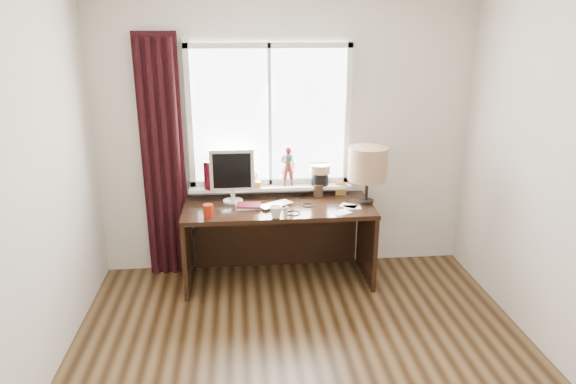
{
  "coord_description": "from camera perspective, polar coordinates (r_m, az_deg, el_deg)",
  "views": [
    {
      "loc": [
        -0.43,
        -2.7,
        2.31
      ],
      "look_at": [
        -0.05,
        1.25,
        1.0
      ],
      "focal_mm": 32.0,
      "sensor_mm": 36.0,
      "label": 1
    }
  ],
  "objects": [
    {
      "name": "mug",
      "position": [
        4.32,
        -1.36,
        -2.18
      ],
      "size": [
        0.14,
        0.14,
        0.11
      ],
      "primitive_type": "imported",
      "rotation": [
        0.0,
        0.0,
        0.54
      ],
      "color": "white",
      "rests_on": "desk"
    },
    {
      "name": "table_lamp",
      "position": [
        4.63,
        8.85,
        3.05
      ],
      "size": [
        0.35,
        0.35,
        0.52
      ],
      "color": "black",
      "rests_on": "desk"
    },
    {
      "name": "monitor",
      "position": [
        4.65,
        -6.24,
        2.16
      ],
      "size": [
        0.4,
        0.18,
        0.49
      ],
      "color": "beige",
      "rests_on": "desk"
    },
    {
      "name": "curtain",
      "position": [
        4.81,
        -13.72,
        3.36
      ],
      "size": [
        0.38,
        0.09,
        2.25
      ],
      "color": "black",
      "rests_on": "floor"
    },
    {
      "name": "brush_holder",
      "position": [
        4.83,
        3.4,
        0.17
      ],
      "size": [
        0.09,
        0.09,
        0.25
      ],
      "color": "black",
      "rests_on": "desk"
    },
    {
      "name": "wall_back",
      "position": [
        4.83,
        -0.26,
        6.19
      ],
      "size": [
        3.5,
        0.0,
        2.6
      ],
      "primitive_type": "cube",
      "rotation": [
        1.57,
        0.0,
        0.0
      ],
      "color": "beige",
      "rests_on": "ground"
    },
    {
      "name": "loose_papers",
      "position": [
        4.57,
        6.64,
        -1.82
      ],
      "size": [
        0.29,
        0.33,
        0.0
      ],
      "color": "white",
      "rests_on": "desk"
    },
    {
      "name": "desk",
      "position": [
        4.79,
        -1.14,
        -3.84
      ],
      "size": [
        1.7,
        0.7,
        0.75
      ],
      "color": "#311C12",
      "rests_on": "floor"
    },
    {
      "name": "laptop",
      "position": [
        4.59,
        -1.41,
        -1.45
      ],
      "size": [
        0.37,
        0.33,
        0.02
      ],
      "primitive_type": "imported",
      "rotation": [
        0.0,
        0.0,
        0.54
      ],
      "color": "silver",
      "rests_on": "desk"
    },
    {
      "name": "window",
      "position": [
        4.77,
        -2.02,
        6.06
      ],
      "size": [
        1.52,
        0.21,
        1.4
      ],
      "color": "white",
      "rests_on": "ground"
    },
    {
      "name": "red_cup",
      "position": [
        4.37,
        -8.85,
        -2.08
      ],
      "size": [
        0.08,
        0.08,
        0.11
      ],
      "primitive_type": "cylinder",
      "color": "maroon",
      "rests_on": "desk"
    },
    {
      "name": "icon_frame",
      "position": [
        4.89,
        5.92,
        0.37
      ],
      "size": [
        0.1,
        0.04,
        0.13
      ],
      "color": "gold",
      "rests_on": "desk"
    },
    {
      "name": "desk_cables",
      "position": [
        4.59,
        1.38,
        -1.57
      ],
      "size": [
        0.31,
        0.57,
        0.01
      ],
      "color": "black",
      "rests_on": "desk"
    },
    {
      "name": "notebook_stack",
      "position": [
        4.57,
        -4.44,
        -1.54
      ],
      "size": [
        0.24,
        0.18,
        0.03
      ],
      "color": "beige",
      "rests_on": "desk"
    }
  ]
}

